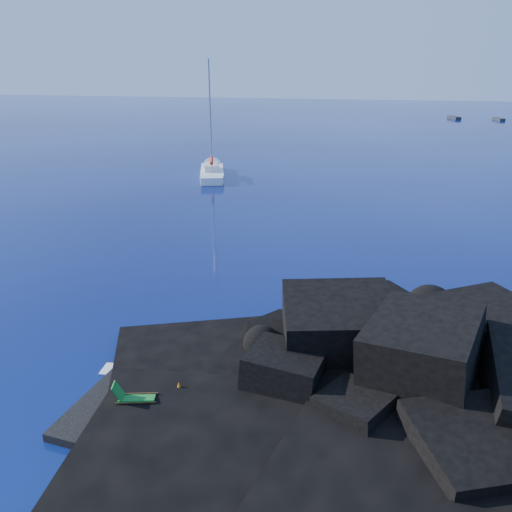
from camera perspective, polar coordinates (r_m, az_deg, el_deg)
The scene contains 11 objects.
ground at distance 22.12m, azimuth -19.96°, elevation -15.92°, with size 400.00×400.00×0.00m, color #030330.
headland at distance 21.83m, azimuth 16.84°, elevation -16.04°, with size 24.00×24.00×3.60m, color black, non-canonical shape.
beach at distance 20.69m, azimuth -8.04°, elevation -17.56°, with size 8.50×6.00×0.70m, color black.
surf_foam at distance 24.03m, azimuth -3.15°, elevation -11.31°, with size 10.00×8.00×0.06m, color white, non-canonical shape.
sailboat at distance 62.43m, azimuth -5.03°, elevation 9.01°, with size 2.73×13.03×13.66m, color white, non-canonical shape.
deck_chair at distance 20.61m, azimuth -13.48°, elevation -15.05°, with size 1.59×0.69×1.09m, color #197426, non-canonical shape.
towel at distance 21.84m, azimuth -7.75°, elevation -14.00°, with size 1.83×0.87×0.05m, color white.
sunbather at distance 21.76m, azimuth -7.77°, elevation -13.71°, with size 1.66×0.41×0.22m, color tan, non-canonical shape.
marker_cone at distance 21.14m, azimuth -8.78°, elevation -14.61°, with size 0.33×0.33×0.51m, color orange.
distant_boat_a at distance 142.38m, azimuth 21.69°, elevation 14.36°, with size 1.52×4.87×0.65m, color #25262B.
distant_boat_b at distance 143.11m, azimuth 25.97°, elevation 13.78°, with size 1.32×4.24×0.56m, color #28292D.
Camera 1 is at (10.68, -14.53, 12.81)m, focal length 35.00 mm.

